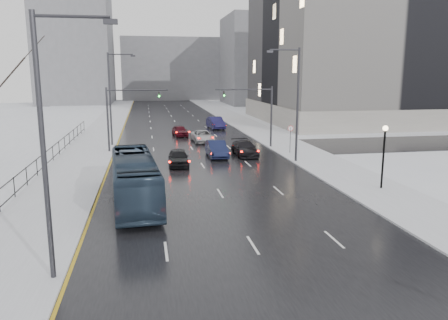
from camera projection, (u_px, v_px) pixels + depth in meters
road at (183, 134)px, 56.89m from camera, size 16.00×150.00×0.04m
cross_road at (193, 150)px, 45.31m from camera, size 130.00×10.00×0.04m
sidewalk_left at (100, 136)px, 55.06m from camera, size 5.00×150.00×0.16m
sidewalk_right at (261, 132)px, 58.70m from camera, size 5.00×150.00×0.16m
park_strip at (20, 138)px, 53.41m from camera, size 14.00×150.00×0.12m
iron_fence at (4, 194)px, 25.51m from camera, size 0.06×70.00×1.30m
streetlight_r_mid at (295, 99)px, 37.91m from camera, size 2.95×0.25×10.00m
streetlight_l_near at (49, 136)px, 15.77m from camera, size 2.95×0.25×10.00m
streetlight_l_far at (112, 94)px, 46.66m from camera, size 2.95×0.25×10.00m
lamppost_r_mid at (384, 148)px, 29.27m from camera, size 0.36×0.36×4.28m
mast_signal_right at (262, 110)px, 45.78m from camera, size 6.10×0.33×6.50m
mast_signal_left at (119, 112)px, 43.24m from camera, size 6.10×0.33×6.50m
no_uturn_sign at (290, 131)px, 42.60m from camera, size 0.60×0.06×2.70m
civic_building at (386, 52)px, 72.36m from camera, size 41.00×31.00×24.80m
bldg_far_right at (272, 61)px, 112.68m from camera, size 24.00×20.00×22.00m
bldg_far_left at (76, 49)px, 113.07m from camera, size 18.00×22.00×28.00m
bldg_far_center at (173, 69)px, 133.04m from camera, size 30.00×18.00×18.00m
bus at (135, 179)px, 26.52m from camera, size 3.31×10.89×2.99m
sedan_center_near at (178, 157)px, 37.43m from camera, size 1.81×4.24×1.43m
sedan_right_near at (217, 149)px, 41.27m from camera, size 1.66×4.72×1.55m
sedan_right_cross at (203, 136)px, 50.27m from camera, size 2.51×4.94×1.34m
sedan_right_far at (245, 148)px, 42.04m from camera, size 2.06×4.88×1.41m
sedan_center_far at (180, 131)px, 55.03m from camera, size 2.06×4.11×1.34m
sedan_right_distant at (216, 123)px, 62.41m from camera, size 2.21×5.20×1.67m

